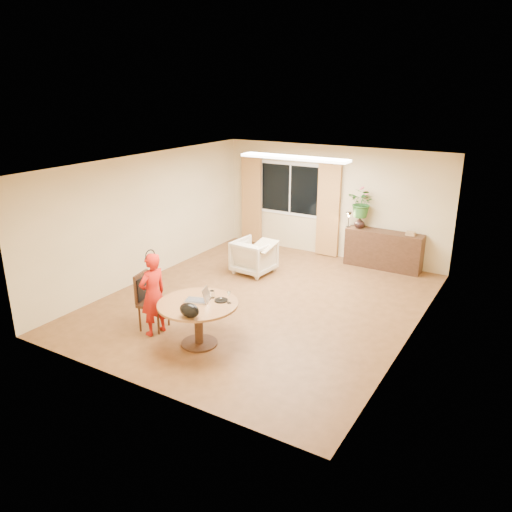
% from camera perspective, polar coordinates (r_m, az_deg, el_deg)
% --- Properties ---
extents(floor, '(6.50, 6.50, 0.00)m').
position_cam_1_polar(floor, '(9.46, 0.71, -5.30)').
color(floor, brown).
rests_on(floor, ground).
extents(ceiling, '(6.50, 6.50, 0.00)m').
position_cam_1_polar(ceiling, '(8.72, 0.78, 10.48)').
color(ceiling, white).
rests_on(ceiling, wall_back).
extents(wall_back, '(5.50, 0.00, 5.50)m').
position_cam_1_polar(wall_back, '(11.84, 8.72, 6.11)').
color(wall_back, tan).
rests_on(wall_back, floor).
extents(wall_left, '(0.00, 6.50, 6.50)m').
position_cam_1_polar(wall_left, '(10.61, -12.25, 4.40)').
color(wall_left, tan).
rests_on(wall_left, floor).
extents(wall_right, '(0.00, 6.50, 6.50)m').
position_cam_1_polar(wall_right, '(8.06, 17.92, -0.72)').
color(wall_right, tan).
rests_on(wall_right, floor).
extents(window, '(1.70, 0.03, 1.30)m').
position_cam_1_polar(window, '(12.23, 3.93, 7.65)').
color(window, white).
rests_on(window, wall_back).
extents(curtain_left, '(0.55, 0.08, 2.25)m').
position_cam_1_polar(curtain_left, '(12.74, -0.50, 6.52)').
color(curtain_left, '#996332').
rests_on(curtain_left, wall_back).
extents(curtain_right, '(0.55, 0.08, 2.25)m').
position_cam_1_polar(curtain_right, '(11.81, 8.28, 5.33)').
color(curtain_right, '#996332').
rests_on(curtain_right, wall_back).
extents(ceiling_panel, '(2.20, 0.35, 0.05)m').
position_cam_1_polar(ceiling_panel, '(9.78, 4.38, 11.13)').
color(ceiling_panel, white).
rests_on(ceiling_panel, ceiling).
extents(dining_table, '(1.25, 1.25, 0.71)m').
position_cam_1_polar(dining_table, '(7.82, -6.63, -6.35)').
color(dining_table, brown).
rests_on(dining_table, floor).
extents(dining_chair, '(0.55, 0.52, 0.97)m').
position_cam_1_polar(dining_chair, '(8.47, -11.67, -5.14)').
color(dining_chair, black).
rests_on(dining_chair, floor).
extents(child, '(0.56, 0.41, 1.39)m').
position_cam_1_polar(child, '(8.22, -11.69, -4.30)').
color(child, red).
rests_on(child, floor).
extents(laptop, '(0.42, 0.34, 0.24)m').
position_cam_1_polar(laptop, '(7.78, -6.86, -4.30)').
color(laptop, '#B7B7BC').
rests_on(laptop, dining_table).
extents(tumbler, '(0.09, 0.09, 0.12)m').
position_cam_1_polar(tumbler, '(7.89, -5.04, -4.37)').
color(tumbler, white).
rests_on(tumbler, dining_table).
extents(wine_glass, '(0.07, 0.07, 0.19)m').
position_cam_1_polar(wine_glass, '(7.67, -3.11, -4.73)').
color(wine_glass, white).
rests_on(wine_glass, dining_table).
extents(pot_lid, '(0.27, 0.27, 0.03)m').
position_cam_1_polar(pot_lid, '(7.78, -4.01, -5.01)').
color(pot_lid, white).
rests_on(pot_lid, dining_table).
extents(handbag, '(0.35, 0.24, 0.22)m').
position_cam_1_polar(handbag, '(7.27, -7.62, -6.17)').
color(handbag, black).
rests_on(handbag, dining_table).
extents(armchair, '(0.85, 0.87, 0.74)m').
position_cam_1_polar(armchair, '(10.80, -0.22, -0.05)').
color(armchair, beige).
rests_on(armchair, floor).
extents(throw, '(0.51, 0.60, 0.03)m').
position_cam_1_polar(throw, '(10.51, 0.90, 1.61)').
color(throw, beige).
rests_on(throw, armchair).
extents(sideboard, '(1.69, 0.41, 0.84)m').
position_cam_1_polar(sideboard, '(11.42, 14.35, 0.69)').
color(sideboard, black).
rests_on(sideboard, floor).
extents(vase, '(0.30, 0.30, 0.25)m').
position_cam_1_polar(vase, '(11.44, 11.74, 3.77)').
color(vase, black).
rests_on(vase, sideboard).
extents(bouquet, '(0.69, 0.63, 0.66)m').
position_cam_1_polar(bouquet, '(11.32, 12.07, 5.96)').
color(bouquet, '#2A6927').
rests_on(bouquet, vase).
extents(book_stack, '(0.21, 0.17, 0.08)m').
position_cam_1_polar(book_stack, '(11.16, 17.26, 2.48)').
color(book_stack, '#855D43').
rests_on(book_stack, sideboard).
extents(desk_lamp, '(0.19, 0.19, 0.36)m').
position_cam_1_polar(desk_lamp, '(11.46, 10.54, 4.15)').
color(desk_lamp, black).
rests_on(desk_lamp, sideboard).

